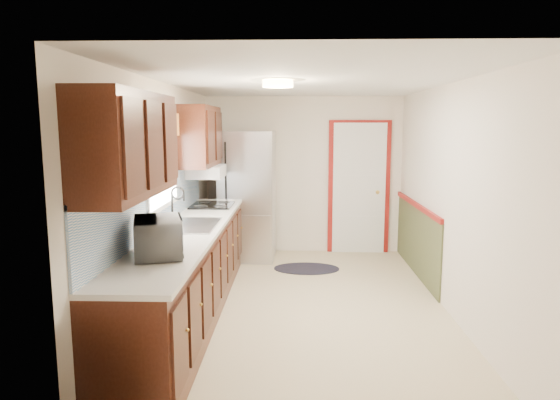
{
  "coord_description": "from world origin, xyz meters",
  "views": [
    {
      "loc": [
        -0.12,
        -5.18,
        1.96
      ],
      "look_at": [
        -0.29,
        0.23,
        1.15
      ],
      "focal_mm": 32.0,
      "sensor_mm": 36.0,
      "label": 1
    }
  ],
  "objects": [
    {
      "name": "ceiling_fixture",
      "position": [
        -0.3,
        -0.2,
        2.36
      ],
      "size": [
        0.3,
        0.3,
        0.06
      ],
      "primitive_type": "cylinder",
      "color": "#FFD88C",
      "rests_on": "room_shell"
    },
    {
      "name": "refrigerator",
      "position": [
        -0.83,
        2.05,
        0.94
      ],
      "size": [
        0.8,
        0.79,
        1.88
      ],
      "rotation": [
        0.0,
        0.0,
        -0.02
      ],
      "color": "#B7B7BC",
      "rests_on": "ground"
    },
    {
      "name": "room_shell",
      "position": [
        0.0,
        0.0,
        1.2
      ],
      "size": [
        3.2,
        5.2,
        2.52
      ],
      "color": "#C9B88E",
      "rests_on": "ground"
    },
    {
      "name": "kitchen_run",
      "position": [
        -1.24,
        -0.29,
        0.81
      ],
      "size": [
        0.63,
        4.0,
        2.2
      ],
      "color": "#33140B",
      "rests_on": "ground"
    },
    {
      "name": "cooktop",
      "position": [
        -1.19,
        1.1,
        0.95
      ],
      "size": [
        0.52,
        0.62,
        0.02
      ],
      "primitive_type": "cube",
      "color": "black",
      "rests_on": "kitchen_run"
    },
    {
      "name": "microwave",
      "position": [
        -1.2,
        -1.37,
        1.12
      ],
      "size": [
        0.44,
        0.6,
        0.36
      ],
      "primitive_type": "imported",
      "rotation": [
        0.0,
        0.0,
        1.87
      ],
      "color": "white",
      "rests_on": "kitchen_run"
    },
    {
      "name": "back_wall_trim",
      "position": [
        0.99,
        2.21,
        0.89
      ],
      "size": [
        1.12,
        2.3,
        2.08
      ],
      "color": "maroon",
      "rests_on": "ground"
    },
    {
      "name": "rug",
      "position": [
        0.03,
        1.49,
        0.01
      ],
      "size": [
        0.9,
        0.58,
        0.01
      ],
      "primitive_type": "ellipsoid",
      "rotation": [
        0.0,
        0.0,
        -0.0
      ],
      "color": "black",
      "rests_on": "ground"
    }
  ]
}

